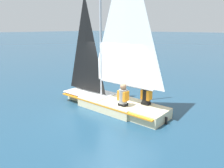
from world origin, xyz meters
name	(u,v)px	position (x,y,z in m)	size (l,w,h in m)	color
ground_plane	(112,108)	(0.00, 0.00, 0.00)	(260.00, 260.00, 0.00)	navy
sailboat_main	(112,83)	(0.00, -0.02, 1.00)	(1.43, 4.58, 6.04)	beige
sailor_helm	(123,99)	(-0.31, -0.76, 0.62)	(0.30, 0.34, 1.16)	black
sailor_crew	(146,97)	(0.31, -1.33, 0.63)	(0.30, 0.34, 1.16)	black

